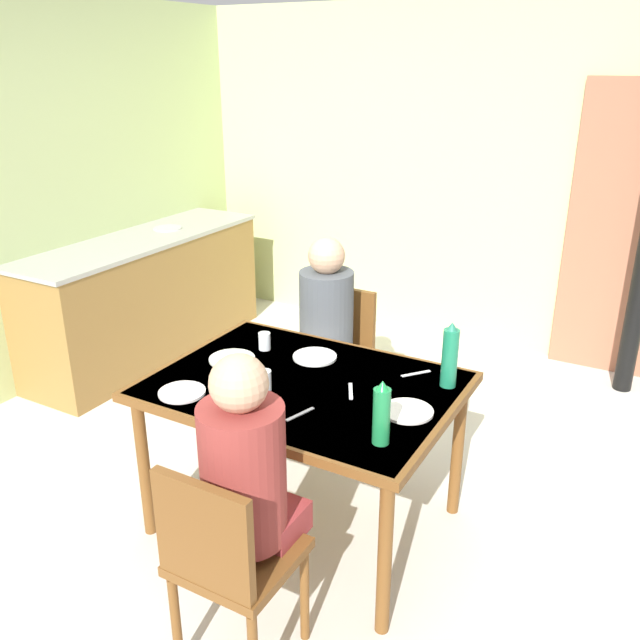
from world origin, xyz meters
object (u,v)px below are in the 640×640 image
object	(u,v)px
kitchen_counter	(146,296)
dining_table	(304,397)
person_far_diner	(325,315)
water_bottle_green_far	(382,414)
water_bottle_green_near	(450,356)
chair_far_diner	(336,353)
chair_near_diner	(226,558)
person_near_diner	(245,469)

from	to	relation	value
kitchen_counter	dining_table	world-z (taller)	kitchen_counter
person_far_diner	water_bottle_green_far	size ratio (longest dim) A/B	2.96
water_bottle_green_near	water_bottle_green_far	distance (m)	0.58
kitchen_counter	chair_far_diner	xyz separation A→B (m)	(1.77, -0.31, 0.05)
kitchen_counter	person_far_diner	bearing A→B (deg)	-14.11
dining_table	chair_far_diner	size ratio (longest dim) A/B	1.55
water_bottle_green_near	water_bottle_green_far	world-z (taller)	water_bottle_green_near
chair_far_diner	chair_near_diner	bearing A→B (deg)	105.48
chair_near_diner	person_near_diner	distance (m)	0.31
person_near_diner	water_bottle_green_far	world-z (taller)	person_near_diner
kitchen_counter	person_far_diner	distance (m)	1.86
chair_far_diner	water_bottle_green_far	distance (m)	1.43
person_far_diner	water_bottle_green_near	size ratio (longest dim) A/B	2.55
chair_near_diner	kitchen_counter	bearing A→B (deg)	138.15
kitchen_counter	chair_near_diner	bearing A→B (deg)	-41.85
chair_far_diner	water_bottle_green_near	bearing A→B (deg)	146.74
water_bottle_green_near	kitchen_counter	bearing A→B (deg)	161.68
chair_far_diner	water_bottle_green_near	xyz separation A→B (m)	(0.86, -0.56, 0.40)
chair_near_diner	water_bottle_green_near	size ratio (longest dim) A/B	2.88
chair_far_diner	water_bottle_green_far	size ratio (longest dim) A/B	3.34
person_far_diner	chair_far_diner	bearing A→B (deg)	-90.00
dining_table	person_far_diner	xyz separation A→B (m)	(-0.28, 0.71, 0.10)
person_near_diner	water_bottle_green_far	distance (m)	0.54
kitchen_counter	chair_near_diner	xyz separation A→B (m)	(2.24, -2.01, 0.05)
kitchen_counter	water_bottle_green_near	distance (m)	2.80
chair_near_diner	water_bottle_green_near	bearing A→B (deg)	71.30
chair_near_diner	water_bottle_green_far	world-z (taller)	water_bottle_green_far
kitchen_counter	dining_table	bearing A→B (deg)	-29.41
chair_far_diner	person_near_diner	bearing A→B (deg)	106.76
chair_near_diner	person_far_diner	size ratio (longest dim) A/B	1.13
dining_table	person_near_diner	xyz separation A→B (m)	(0.19, -0.71, 0.10)
kitchen_counter	person_far_diner	size ratio (longest dim) A/B	2.63
dining_table	person_far_diner	bearing A→B (deg)	111.66
kitchen_counter	chair_far_diner	world-z (taller)	kitchen_counter
person_near_diner	water_bottle_green_near	bearing A→B (deg)	68.97
dining_table	water_bottle_green_far	world-z (taller)	water_bottle_green_far
kitchen_counter	water_bottle_green_near	world-z (taller)	water_bottle_green_near
chair_near_diner	person_near_diner	size ratio (longest dim) A/B	1.13
chair_near_diner	water_bottle_green_near	xyz separation A→B (m)	(0.38, 1.14, 0.40)
person_near_diner	water_bottle_green_near	world-z (taller)	person_near_diner
dining_table	person_far_diner	size ratio (longest dim) A/B	1.75
water_bottle_green_far	dining_table	bearing A→B (deg)	150.51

